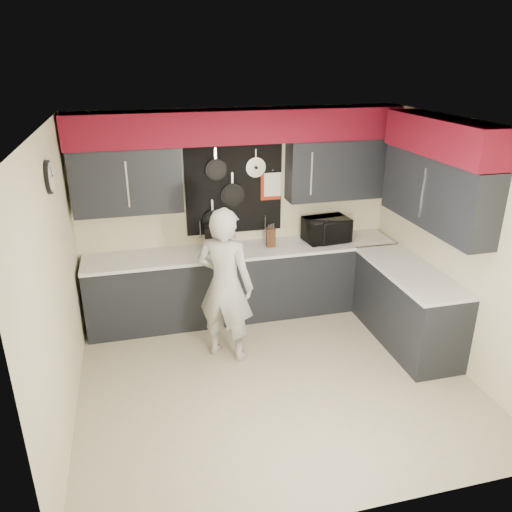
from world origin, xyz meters
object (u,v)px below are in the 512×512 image
object	(u,v)px
microwave	(326,230)
utensil_crock	(230,244)
person	(225,285)
knife_block	(271,237)
coffee_maker	(213,238)

from	to	relation	value
microwave	utensil_crock	distance (m)	1.27
utensil_crock	person	bearing A→B (deg)	-105.15
microwave	utensil_crock	world-z (taller)	microwave
microwave	knife_block	distance (m)	0.75
utensil_crock	person	xyz separation A→B (m)	(-0.24, -0.88, -0.14)
utensil_crock	coffee_maker	bearing A→B (deg)	164.24
microwave	utensil_crock	bearing A→B (deg)	174.98
utensil_crock	person	distance (m)	0.92
microwave	person	bearing A→B (deg)	-155.35
knife_block	coffee_maker	distance (m)	0.73
knife_block	microwave	bearing A→B (deg)	7.72
microwave	coffee_maker	xyz separation A→B (m)	(-1.48, 0.03, 0.01)
coffee_maker	person	world-z (taller)	person
coffee_maker	person	bearing A→B (deg)	-82.92
knife_block	person	xyz separation A→B (m)	(-0.76, -0.89, -0.17)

